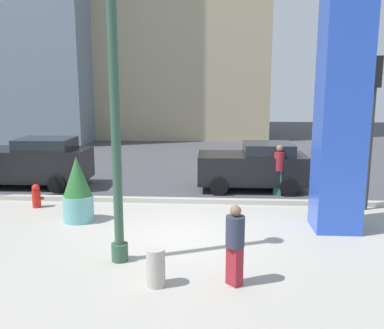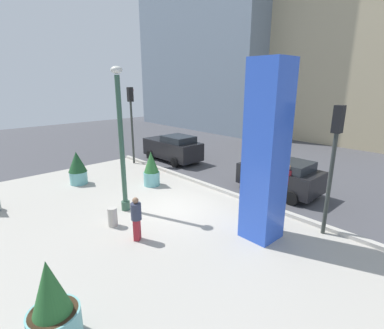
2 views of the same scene
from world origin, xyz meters
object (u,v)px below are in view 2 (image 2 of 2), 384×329
at_px(potted_plant_mid_plaza, 78,168).
at_px(traffic_light_corner, 334,151).
at_px(potted_plant_by_pillar, 53,309).
at_px(concrete_bollard, 113,217).
at_px(potted_plant_curbside, 151,169).
at_px(fire_hydrant, 152,167).
at_px(car_curb_east, 281,176).
at_px(pedestrian_crossing, 136,217).
at_px(art_pillar_blue, 266,154).
at_px(lamp_post, 122,145).
at_px(car_passing_lane, 173,148).
at_px(pedestrian_by_curb, 287,182).
at_px(traffic_light_far_side, 131,113).

distance_m(potted_plant_mid_plaza, traffic_light_corner, 12.29).
bearing_deg(potted_plant_by_pillar, concrete_bollard, 139.13).
bearing_deg(potted_plant_curbside, fire_hydrant, 145.19).
xyz_separation_m(potted_plant_mid_plaza, car_curb_east, (8.03, 6.82, -0.05)).
distance_m(potted_plant_mid_plaza, pedestrian_crossing, 7.13).
xyz_separation_m(potted_plant_mid_plaza, traffic_light_corner, (11.26, 4.43, 2.19)).
height_order(art_pillar_blue, potted_plant_mid_plaza, art_pillar_blue).
distance_m(lamp_post, potted_plant_mid_plaza, 5.03).
height_order(potted_plant_curbside, car_passing_lane, potted_plant_curbside).
height_order(fire_hydrant, car_passing_lane, car_passing_lane).
bearing_deg(lamp_post, potted_plant_by_pillar, -42.70).
bearing_deg(pedestrian_crossing, car_passing_lane, 134.27).
height_order(fire_hydrant, concrete_bollard, same).
relative_size(lamp_post, potted_plant_mid_plaza, 3.29).
distance_m(potted_plant_mid_plaza, pedestrian_by_curb, 10.68).
distance_m(art_pillar_blue, fire_hydrant, 9.23).
bearing_deg(fire_hydrant, traffic_light_far_side, 171.45).
height_order(potted_plant_by_pillar, fire_hydrant, potted_plant_by_pillar).
bearing_deg(art_pillar_blue, concrete_bollard, -140.32).
bearing_deg(car_passing_lane, traffic_light_far_side, -119.55).
xyz_separation_m(lamp_post, potted_plant_by_pillar, (4.81, -4.44, -2.04)).
xyz_separation_m(fire_hydrant, traffic_light_corner, (10.16, 0.44, 2.73)).
height_order(lamp_post, potted_plant_mid_plaza, lamp_post).
bearing_deg(concrete_bollard, lamp_post, 130.89).
xyz_separation_m(car_passing_lane, pedestrian_crossing, (7.32, -7.51, -0.05)).
distance_m(lamp_post, art_pillar_blue, 5.73).
bearing_deg(traffic_light_far_side, car_curb_east, 14.24).
height_order(potted_plant_curbside, fire_hydrant, potted_plant_curbside).
bearing_deg(traffic_light_far_side, fire_hydrant, -8.55).
xyz_separation_m(traffic_light_corner, car_passing_lane, (-11.50, 2.29, -2.17)).
relative_size(potted_plant_mid_plaza, fire_hydrant, 2.38).
bearing_deg(lamp_post, car_curb_east, 62.99).
bearing_deg(car_passing_lane, car_curb_east, 0.71).
xyz_separation_m(art_pillar_blue, traffic_light_corner, (1.43, 1.86, 0.07)).
height_order(lamp_post, potted_plant_by_pillar, lamp_post).
relative_size(traffic_light_far_side, pedestrian_crossing, 3.14).
xyz_separation_m(traffic_light_far_side, pedestrian_by_curb, (10.39, 1.63, -2.36)).
relative_size(potted_plant_curbside, pedestrian_by_curb, 1.05).
bearing_deg(car_curb_east, lamp_post, -117.01).
height_order(lamp_post, pedestrian_crossing, lamp_post).
bearing_deg(lamp_post, art_pillar_blue, 24.89).
height_order(traffic_light_corner, traffic_light_far_side, traffic_light_far_side).
bearing_deg(art_pillar_blue, potted_plant_by_pillar, -93.18).
relative_size(potted_plant_by_pillar, car_curb_east, 0.50).
distance_m(potted_plant_mid_plaza, concrete_bollard, 5.70).
distance_m(fire_hydrant, traffic_light_corner, 10.53).
bearing_deg(fire_hydrant, potted_plant_mid_plaza, -105.42).
height_order(lamp_post, pedestrian_by_curb, lamp_post).
relative_size(concrete_bollard, pedestrian_crossing, 0.47).
bearing_deg(pedestrian_by_curb, traffic_light_far_side, -171.06).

